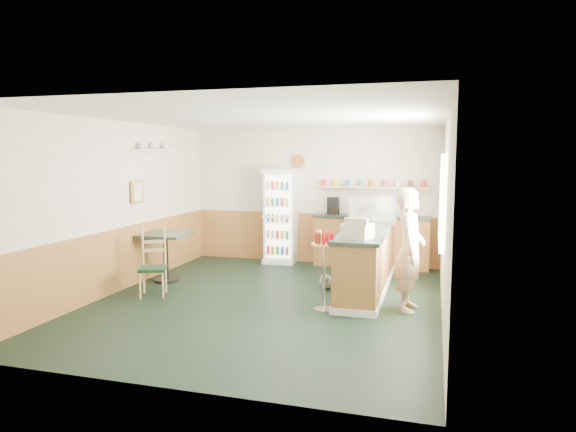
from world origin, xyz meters
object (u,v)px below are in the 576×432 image
(drinks_fridge, at_px, (281,216))
(condiment_stand, at_px, (324,257))
(cash_register, at_px, (358,231))
(shopkeeper, at_px, (410,250))
(cafe_table, at_px, (166,248))
(display_case, at_px, (373,210))
(cafe_chair, at_px, (155,259))

(drinks_fridge, height_order, condiment_stand, drinks_fridge)
(cash_register, height_order, shopkeeper, shopkeeper)
(cash_register, bearing_deg, cafe_table, -178.55)
(condiment_stand, height_order, cafe_table, condiment_stand)
(cafe_table, bearing_deg, drinks_fridge, 54.99)
(condiment_stand, relative_size, cafe_table, 1.32)
(shopkeeper, bearing_deg, cafe_table, 83.81)
(drinks_fridge, height_order, cash_register, drinks_fridge)
(drinks_fridge, distance_m, display_case, 2.22)
(condiment_stand, bearing_deg, cash_register, 18.75)
(shopkeeper, distance_m, cafe_chair, 3.85)
(cash_register, distance_m, condiment_stand, 0.59)
(drinks_fridge, relative_size, display_case, 2.39)
(display_case, relative_size, shopkeeper, 0.46)
(display_case, bearing_deg, drinks_fridge, 153.07)
(shopkeeper, height_order, cafe_table, shopkeeper)
(drinks_fridge, xyz_separation_m, display_case, (1.96, -1.00, 0.29))
(drinks_fridge, bearing_deg, display_case, -26.93)
(drinks_fridge, bearing_deg, shopkeeper, -44.60)
(display_case, relative_size, cash_register, 2.08)
(cash_register, bearing_deg, shopkeeper, 27.67)
(condiment_stand, xyz_separation_m, cafe_table, (-2.96, 0.89, -0.17))
(shopkeeper, bearing_deg, condiment_stand, 107.49)
(cafe_chair, bearing_deg, drinks_fridge, 45.62)
(drinks_fridge, bearing_deg, condiment_stand, -62.74)
(cash_register, bearing_deg, condiment_stand, -147.54)
(display_case, xyz_separation_m, cash_register, (0.00, -1.80, -0.12))
(cafe_table, xyz_separation_m, cafe_chair, (0.27, -0.79, -0.03))
(drinks_fridge, height_order, cafe_table, drinks_fridge)
(drinks_fridge, xyz_separation_m, condiment_stand, (1.52, -2.95, -0.18))
(drinks_fridge, height_order, shopkeeper, drinks_fridge)
(drinks_fridge, xyz_separation_m, cafe_table, (-1.44, -2.06, -0.36))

